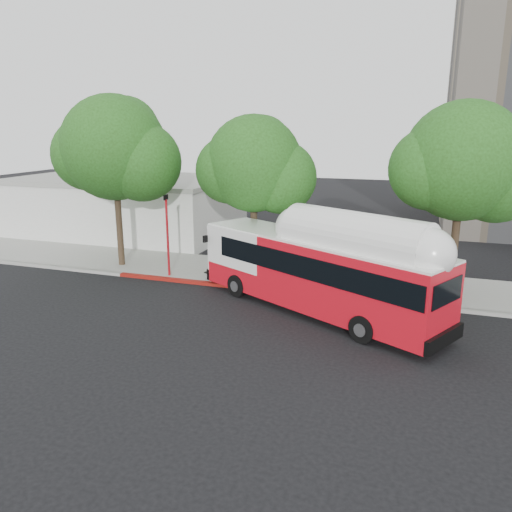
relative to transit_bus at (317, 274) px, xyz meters
The scene contains 10 objects.
ground 4.20m from the transit_bus, 150.67° to the right, with size 120.00×120.00×0.00m, color black.
sidewalk 5.95m from the transit_bus, 125.57° to the left, with size 60.00×5.00×0.15m, color gray.
curb_strip 4.25m from the transit_bus, 148.45° to the left, with size 60.00×0.30×0.15m, color gray.
red_curb_segment 6.85m from the transit_bus, 162.13° to the left, with size 10.00×0.32×0.16m, color maroon.
street_tree_left 13.31m from the transit_bus, 162.67° to the left, with size 6.67×5.80×9.74m.
street_tree_mid 7.07m from the transit_bus, 132.98° to the left, with size 5.75×5.00×8.62m.
street_tree_right 8.57m from the transit_bus, 33.13° to the left, with size 6.21×5.40×9.18m.
low_commercial_bldg 21.15m from the transit_bus, 144.97° to the left, with size 16.20×10.20×4.25m.
transit_bus is the anchor object (origin of this frame).
signal_pole 9.01m from the transit_bus, 163.64° to the left, with size 0.13×0.43×4.53m.
Camera 1 is at (7.36, -18.71, 8.02)m, focal length 35.00 mm.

